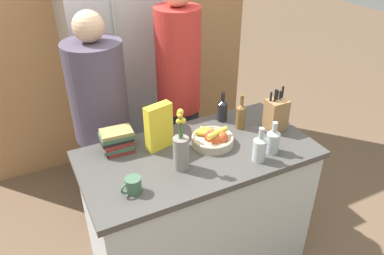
{
  "coord_description": "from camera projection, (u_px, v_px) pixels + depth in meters",
  "views": [
    {
      "loc": [
        -0.85,
        -1.61,
        2.2
      ],
      "look_at": [
        0.0,
        0.09,
        1.05
      ],
      "focal_mm": 35.0,
      "sensor_mm": 36.0,
      "label": 1
    }
  ],
  "objects": [
    {
      "name": "cereal_box",
      "position": [
        159.0,
        127.0,
        2.19
      ],
      "size": [
        0.17,
        0.1,
        0.29
      ],
      "color": "yellow",
      "rests_on": "kitchen_island"
    },
    {
      "name": "refrigerator",
      "position": [
        116.0,
        71.0,
        3.11
      ],
      "size": [
        0.74,
        0.63,
        1.98
      ],
      "color": "#B7B7BC",
      "rests_on": "ground_plane"
    },
    {
      "name": "person_at_sink",
      "position": [
        102.0,
        119.0,
        2.55
      ],
      "size": [
        0.38,
        0.38,
        1.66
      ],
      "rotation": [
        0.0,
        0.0,
        0.44
      ],
      "color": "#383842",
      "rests_on": "ground_plane"
    },
    {
      "name": "knife_block",
      "position": [
        276.0,
        114.0,
        2.39
      ],
      "size": [
        0.13,
        0.11,
        0.28
      ],
      "color": "olive",
      "rests_on": "kitchen_island"
    },
    {
      "name": "fruit_bowl",
      "position": [
        213.0,
        139.0,
        2.27
      ],
      "size": [
        0.26,
        0.26,
        0.11
      ],
      "color": "tan",
      "rests_on": "kitchen_island"
    },
    {
      "name": "back_wall_wood",
      "position": [
        114.0,
        21.0,
        3.26
      ],
      "size": [
        2.6,
        0.12,
        2.6
      ],
      "color": "#AD7A4C",
      "rests_on": "ground_plane"
    },
    {
      "name": "flower_vase",
      "position": [
        181.0,
        150.0,
        2.03
      ],
      "size": [
        0.09,
        0.09,
        0.37
      ],
      "color": "gray",
      "rests_on": "kitchen_island"
    },
    {
      "name": "book_stack",
      "position": [
        117.0,
        140.0,
        2.2
      ],
      "size": [
        0.2,
        0.15,
        0.13
      ],
      "color": "maroon",
      "rests_on": "kitchen_island"
    },
    {
      "name": "person_in_blue",
      "position": [
        179.0,
        87.0,
        2.71
      ],
      "size": [
        0.32,
        0.32,
        1.83
      ],
      "rotation": [
        0.0,
        0.0,
        -0.08
      ],
      "color": "#383842",
      "rests_on": "ground_plane"
    },
    {
      "name": "coffee_mug",
      "position": [
        133.0,
        185.0,
        1.89
      ],
      "size": [
        0.12,
        0.08,
        0.08
      ],
      "color": "#42664C",
      "rests_on": "kitchen_island"
    },
    {
      "name": "bottle_wine",
      "position": [
        223.0,
        110.0,
        2.49
      ],
      "size": [
        0.07,
        0.07,
        0.21
      ],
      "color": "black",
      "rests_on": "kitchen_island"
    },
    {
      "name": "kitchen_island",
      "position": [
        198.0,
        209.0,
        2.46
      ],
      "size": [
        1.4,
        0.71,
        0.93
      ],
      "color": "silver",
      "rests_on": "ground_plane"
    },
    {
      "name": "bottle_vinegar",
      "position": [
        273.0,
        140.0,
        2.18
      ],
      "size": [
        0.08,
        0.08,
        0.2
      ],
      "color": "#B2BCC1",
      "rests_on": "kitchen_island"
    },
    {
      "name": "bottle_oil",
      "position": [
        241.0,
        115.0,
        2.41
      ],
      "size": [
        0.06,
        0.06,
        0.24
      ],
      "color": "brown",
      "rests_on": "kitchen_island"
    },
    {
      "name": "bottle_water",
      "position": [
        260.0,
        148.0,
        2.11
      ],
      "size": [
        0.08,
        0.08,
        0.21
      ],
      "color": "#B2BCC1",
      "rests_on": "kitchen_island"
    }
  ]
}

